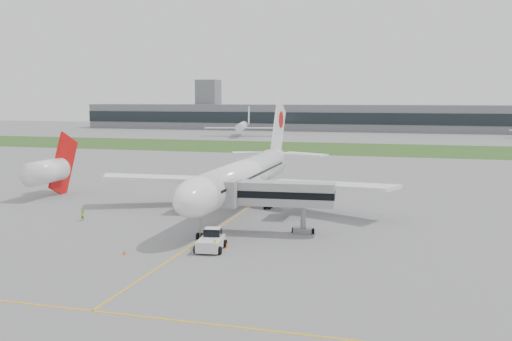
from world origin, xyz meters
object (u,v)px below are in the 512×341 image
(airliner, at_px, (245,175))
(jet_bridge, at_px, (273,194))
(neighbor_aircraft, at_px, (48,171))
(ground_crew_near, at_px, (215,247))
(pushback_tug, at_px, (211,240))

(airliner, relative_size, jet_bridge, 3.56)
(airliner, height_order, neighbor_aircraft, airliner)
(ground_crew_near, height_order, neighbor_aircraft, neighbor_aircraft)
(pushback_tug, height_order, ground_crew_near, pushback_tug)
(jet_bridge, relative_size, ground_crew_near, 8.20)
(airliner, xyz_separation_m, jet_bridge, (7.88, -13.86, -0.47))
(pushback_tug, height_order, neighbor_aircraft, neighbor_aircraft)
(ground_crew_near, bearing_deg, pushback_tug, -93.41)
(airliner, bearing_deg, neighbor_aircraft, 177.28)
(jet_bridge, relative_size, neighbor_aircraft, 1.02)
(ground_crew_near, relative_size, neighbor_aircraft, 0.12)
(airliner, distance_m, ground_crew_near, 26.75)
(airliner, bearing_deg, ground_crew_near, -81.01)
(pushback_tug, height_order, jet_bridge, jet_bridge)
(neighbor_aircraft, bearing_deg, jet_bridge, -20.35)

